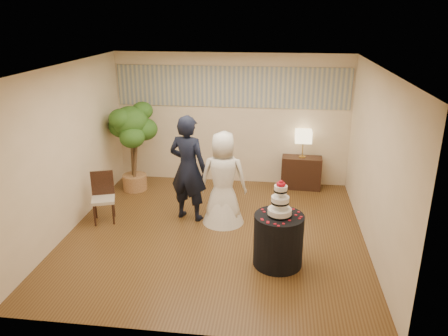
# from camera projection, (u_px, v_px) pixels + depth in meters

# --- Properties ---
(floor) EXTENTS (5.00, 5.00, 0.00)m
(floor) POSITION_uv_depth(u_px,v_px,m) (215.00, 233.00, 7.49)
(floor) COLOR brown
(floor) RESTS_ON ground
(ceiling) EXTENTS (5.00, 5.00, 0.00)m
(ceiling) POSITION_uv_depth(u_px,v_px,m) (214.00, 67.00, 6.54)
(ceiling) COLOR white
(ceiling) RESTS_ON wall_back
(wall_back) EXTENTS (5.00, 0.06, 2.80)m
(wall_back) POSITION_uv_depth(u_px,v_px,m) (232.00, 120.00, 9.35)
(wall_back) COLOR beige
(wall_back) RESTS_ON ground
(wall_front) EXTENTS (5.00, 0.06, 2.80)m
(wall_front) POSITION_uv_depth(u_px,v_px,m) (181.00, 228.00, 4.68)
(wall_front) COLOR beige
(wall_front) RESTS_ON ground
(wall_left) EXTENTS (0.06, 5.00, 2.80)m
(wall_left) POSITION_uv_depth(u_px,v_px,m) (67.00, 150.00, 7.31)
(wall_left) COLOR beige
(wall_left) RESTS_ON ground
(wall_right) EXTENTS (0.06, 5.00, 2.80)m
(wall_right) POSITION_uv_depth(u_px,v_px,m) (375.00, 162.00, 6.72)
(wall_right) COLOR beige
(wall_right) RESTS_ON ground
(mural_border) EXTENTS (4.90, 0.02, 0.85)m
(mural_border) POSITION_uv_depth(u_px,v_px,m) (232.00, 87.00, 9.09)
(mural_border) COLOR #9EA193
(mural_border) RESTS_ON wall_back
(groom) EXTENTS (0.81, 0.64, 1.93)m
(groom) POSITION_uv_depth(u_px,v_px,m) (188.00, 168.00, 7.73)
(groom) COLOR black
(groom) RESTS_ON floor
(bride) EXTENTS (0.83, 0.75, 1.68)m
(bride) POSITION_uv_depth(u_px,v_px,m) (223.00, 178.00, 7.61)
(bride) COLOR white
(bride) RESTS_ON floor
(cake_table) EXTENTS (0.95, 0.95, 0.80)m
(cake_table) POSITION_uv_depth(u_px,v_px,m) (278.00, 240.00, 6.45)
(cake_table) COLOR black
(cake_table) RESTS_ON floor
(wedding_cake) EXTENTS (0.35, 0.35, 0.55)m
(wedding_cake) POSITION_uv_depth(u_px,v_px,m) (280.00, 198.00, 6.22)
(wedding_cake) COLOR white
(wedding_cake) RESTS_ON cake_table
(console) EXTENTS (0.84, 0.40, 0.69)m
(console) POSITION_uv_depth(u_px,v_px,m) (301.00, 173.00, 9.30)
(console) COLOR black
(console) RESTS_ON floor
(table_lamp) EXTENTS (0.34, 0.34, 0.58)m
(table_lamp) POSITION_uv_depth(u_px,v_px,m) (303.00, 144.00, 9.09)
(table_lamp) COLOR #CFBB88
(table_lamp) RESTS_ON console
(ficus_tree) EXTENTS (1.15, 1.15, 1.90)m
(ficus_tree) POSITION_uv_depth(u_px,v_px,m) (132.00, 147.00, 9.01)
(ficus_tree) COLOR #2E5C1C
(ficus_tree) RESTS_ON floor
(side_chair) EXTENTS (0.54, 0.55, 0.90)m
(side_chair) POSITION_uv_depth(u_px,v_px,m) (103.00, 198.00, 7.77)
(side_chair) COLOR black
(side_chair) RESTS_ON floor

